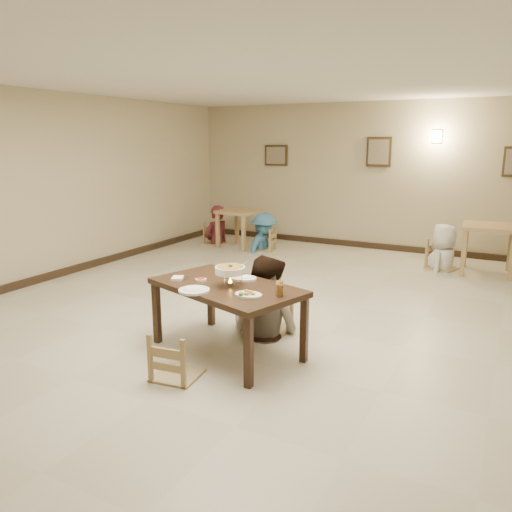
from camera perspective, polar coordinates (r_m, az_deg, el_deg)
The scene contains 28 objects.
floor at distance 6.34m, azimuth 0.76°, elevation -7.47°, with size 10.00×10.00×0.00m, color #BCB39B.
ceiling at distance 5.99m, azimuth 0.85°, elevation 20.51°, with size 10.00×10.00×0.00m, color silver.
wall_back at distance 10.66m, azimuth 13.24°, elevation 8.82°, with size 10.00×10.00×0.00m, color tan.
wall_left at distance 8.56m, azimuth -24.00°, elevation 7.10°, with size 10.00×10.00×0.00m, color tan.
baseboard_back at distance 10.83m, azimuth 12.80°, elevation 1.20°, with size 8.00×0.06×0.12m, color black.
baseboard_left at distance 8.78m, azimuth -23.01°, elevation -2.27°, with size 0.06×10.00×0.12m, color black.
picture_a at distance 11.36m, azimuth 2.30°, elevation 11.41°, with size 0.55×0.04×0.45m.
picture_b at distance 10.58m, azimuth 13.85°, elevation 11.47°, with size 0.50×0.04×0.60m.
wall_sconce at distance 10.36m, azimuth 20.00°, elevation 12.72°, with size 0.16×0.05×0.22m, color #FFD88C.
main_table at distance 5.26m, azimuth -3.38°, elevation -4.12°, with size 1.80×1.35×0.75m.
chair_far at distance 5.92m, azimuth 1.74°, elevation -4.20°, with size 0.44×0.44×0.94m.
chair_near at distance 4.83m, azimuth -9.13°, elevation -8.69°, with size 0.42×0.42×0.90m.
main_diner at distance 5.71m, azimuth 1.08°, elevation 0.07°, with size 0.91×0.71×1.88m, color gray.
curry_warmer at distance 5.15m, azimuth -2.98°, elevation -1.64°, with size 0.35×0.31×0.28m.
rice_plate_far at distance 5.42m, azimuth -1.47°, elevation -2.51°, with size 0.31×0.31×0.07m.
rice_plate_near at distance 5.02m, azimuth -7.09°, elevation -3.88°, with size 0.31×0.31×0.07m.
fried_plate at distance 4.84m, azimuth -0.89°, elevation -4.38°, with size 0.27×0.27×0.06m.
chili_dish at distance 5.41m, azimuth -6.32°, elevation -2.66°, with size 0.12×0.12×0.03m.
napkin_cutlery at distance 5.48m, azimuth -8.93°, elevation -2.52°, with size 0.19×0.24×0.03m.
drink_glass at distance 4.84m, azimuth 2.68°, elevation -3.79°, with size 0.08×0.08×0.15m.
bg_table_left at distance 10.58m, azimuth -1.84°, elevation 4.52°, with size 0.88×0.88×0.79m.
bg_table_right at distance 9.28m, azimuth 25.10°, elevation 2.36°, with size 0.88×0.88×0.84m.
bg_chair_ll at distance 10.92m, azimuth -4.57°, elevation 3.71°, with size 0.43×0.43×0.92m.
bg_chair_lr at distance 10.28m, azimuth 0.92°, elevation 3.09°, with size 0.42×0.42×0.89m.
bg_chair_rl at distance 9.37m, azimuth 20.72°, elevation 1.56°, with size 0.46×0.46×0.99m.
bg_diner_a at distance 10.86m, azimuth -4.61°, elevation 5.79°, with size 0.63×0.41×1.72m, color #531C21.
bg_diner_b at distance 10.22m, azimuth 0.92°, elevation 4.96°, with size 1.01×0.58×1.57m, color teal.
bg_diner_c at distance 9.32m, azimuth 20.87°, elevation 3.42°, with size 0.78×0.51×1.60m, color silver.
Camera 1 is at (2.69, -5.29, 2.22)m, focal length 35.00 mm.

